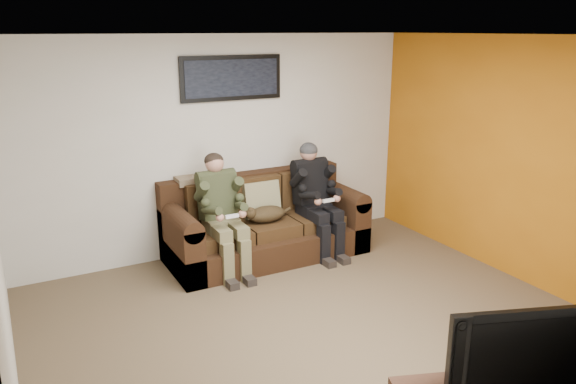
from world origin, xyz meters
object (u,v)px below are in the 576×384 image
person_left (221,207)px  person_right (315,192)px  sofa (263,226)px  cat (265,214)px  framed_poster (232,78)px  television (523,346)px

person_left → person_right: size_ratio=0.99×
sofa → cat: size_ratio=3.57×
person_right → framed_poster: (-0.81, 0.58, 1.34)m
cat → sofa: bearing=72.1°
framed_poster → person_left: bearing=-125.0°
person_left → sofa: bearing=18.0°
person_left → person_right: 1.21m
person_left → cat: size_ratio=2.01×
person_right → framed_poster: size_ratio=1.07×
person_right → framed_poster: framed_poster is taller
sofa → person_right: bearing=-18.0°
cat → person_right: bearing=-2.5°
person_right → cat: bearing=177.5°
person_left → cat: person_left is taller
framed_poster → television: bearing=-88.0°
person_right → television: 3.65m
sofa → television: (-0.05, -3.78, 0.42)m
cat → television: bearing=-90.0°
person_left → person_right: person_right is taller
sofa → television: 3.81m
person_left → cat: (0.55, 0.03, -0.18)m
sofa → cat: 0.27m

